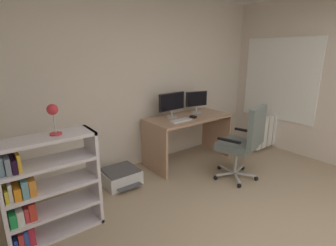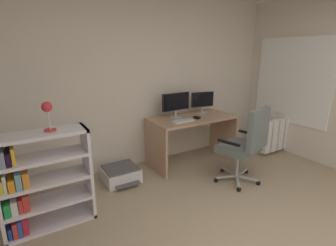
# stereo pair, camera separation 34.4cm
# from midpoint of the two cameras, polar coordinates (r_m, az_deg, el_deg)

# --- Properties ---
(wall_back) EXTENTS (4.80, 0.10, 2.62)m
(wall_back) POSITION_cam_midpoint_polar(r_m,az_deg,el_deg) (3.97, -3.55, 9.19)
(wall_back) COLOR beige
(wall_back) RESTS_ON ground
(window_pane) EXTENTS (0.01, 1.29, 1.36)m
(window_pane) POSITION_cam_midpoint_polar(r_m,az_deg,el_deg) (4.97, 27.75, 8.32)
(window_pane) COLOR white
(window_frame) EXTENTS (0.02, 1.37, 1.44)m
(window_frame) POSITION_cam_midpoint_polar(r_m,az_deg,el_deg) (4.97, 27.71, 8.32)
(window_frame) COLOR white
(desk) EXTENTS (1.38, 0.67, 0.76)m
(desk) POSITION_cam_midpoint_polar(r_m,az_deg,el_deg) (4.12, 7.82, -1.51)
(desk) COLOR tan
(desk) RESTS_ON ground
(monitor_main) EXTENTS (0.50, 0.18, 0.38)m
(monitor_main) POSITION_cam_midpoint_polar(r_m,az_deg,el_deg) (3.98, 4.26, 4.48)
(monitor_main) COLOR #B2B5B7
(monitor_main) RESTS_ON desk
(monitor_secondary) EXTENTS (0.39, 0.18, 0.36)m
(monitor_secondary) POSITION_cam_midpoint_polar(r_m,az_deg,el_deg) (4.31, 9.99, 4.88)
(monitor_secondary) COLOR #B2B5B7
(monitor_secondary) RESTS_ON desk
(keyboard) EXTENTS (0.34, 0.14, 0.02)m
(keyboard) POSITION_cam_midpoint_polar(r_m,az_deg,el_deg) (3.79, 6.03, 0.46)
(keyboard) COLOR silver
(keyboard) RESTS_ON desk
(computer_mouse) EXTENTS (0.07, 0.11, 0.03)m
(computer_mouse) POSITION_cam_midpoint_polar(r_m,az_deg,el_deg) (3.97, 8.94, 1.18)
(computer_mouse) COLOR black
(computer_mouse) RESTS_ON desk
(office_chair) EXTENTS (0.65, 0.67, 1.07)m
(office_chair) POSITION_cam_midpoint_polar(r_m,az_deg,el_deg) (3.59, 19.68, -4.19)
(office_chair) COLOR #B7BABC
(office_chair) RESTS_ON ground
(bookshelf) EXTENTS (0.86, 0.33, 1.01)m
(bookshelf) POSITION_cam_midpoint_polar(r_m,az_deg,el_deg) (2.84, -24.11, -12.35)
(bookshelf) COLOR silver
(bookshelf) RESTS_ON ground
(desk_lamp) EXTENTS (0.11, 0.11, 0.29)m
(desk_lamp) POSITION_cam_midpoint_polar(r_m,az_deg,el_deg) (2.62, -22.00, 2.47)
(desk_lamp) COLOR red
(desk_lamp) RESTS_ON bookshelf
(printer) EXTENTS (0.47, 0.52, 0.21)m
(printer) POSITION_cam_midpoint_polar(r_m,az_deg,el_deg) (3.67, -7.85, -11.26)
(printer) COLOR silver
(printer) RESTS_ON ground
(radiator) EXTENTS (0.96, 0.10, 0.57)m
(radiator) POSITION_cam_midpoint_polar(r_m,az_deg,el_deg) (5.07, 25.87, -2.13)
(radiator) COLOR white
(radiator) RESTS_ON ground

